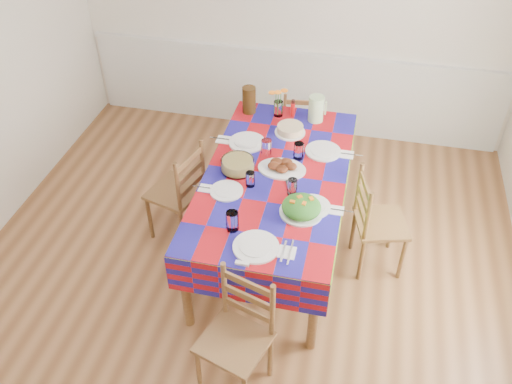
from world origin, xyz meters
TOP-DOWN VIEW (x-y plane):
  - room at (0.00, 0.00)m, footprint 4.58×5.08m
  - wainscot at (0.00, 2.48)m, footprint 4.41×0.06m
  - dining_table at (0.19, 0.58)m, footprint 1.10×2.04m
  - setting_near_head at (0.15, -0.17)m, footprint 0.51×0.34m
  - setting_left_near at (-0.08, 0.33)m, footprint 0.46×0.27m
  - setting_left_far at (-0.07, 0.89)m, footprint 0.56×0.33m
  - setting_right_near at (0.46, 0.31)m, footprint 0.50×0.29m
  - setting_right_far at (0.45, 0.91)m, footprint 0.55×0.32m
  - meat_platter at (0.22, 0.65)m, footprint 0.38×0.27m
  - salad_platter at (0.45, 0.18)m, footprint 0.31×0.31m
  - pasta_bowl at (-0.12, 0.57)m, footprint 0.26×0.26m
  - cake at (0.19, 1.17)m, footprint 0.26×0.26m
  - serving_utensils at (0.33, 0.47)m, footprint 0.14×0.32m
  - flower_vase at (0.04, 1.43)m, footprint 0.17×0.14m
  - hot_sauce at (0.17, 1.45)m, footprint 0.04×0.04m
  - green_pitcher at (0.38, 1.43)m, footprint 0.14×0.14m
  - tea_pitcher at (-0.23, 1.43)m, footprint 0.12×0.12m
  - name_card at (0.16, -0.39)m, footprint 0.09×0.03m
  - chair_near at (0.20, -0.71)m, footprint 0.51×0.50m
  - chair_far at (0.19, 1.87)m, footprint 0.41×0.40m
  - chair_left at (-0.63, 0.57)m, footprint 0.49×0.51m
  - chair_right at (1.00, 0.57)m, footprint 0.48×0.49m

SIDE VIEW (x-z plane):
  - chair_far at x=0.19m, z-range -0.01..0.83m
  - chair_right at x=1.00m, z-range -0.01..0.91m
  - chair_near at x=0.20m, z-range -0.01..0.92m
  - chair_left at x=-0.63m, z-range -0.01..0.93m
  - wainscot at x=0.00m, z-range 0.03..0.95m
  - dining_table at x=0.19m, z-range 0.31..1.10m
  - serving_utensils at x=0.33m, z-range 0.79..0.80m
  - name_card at x=0.16m, z-range 0.79..0.81m
  - setting_left_near at x=-0.08m, z-range 0.76..0.88m
  - setting_right_near at x=0.46m, z-range 0.76..0.89m
  - meat_platter at x=0.22m, z-range 0.79..0.86m
  - setting_right_far at x=0.45m, z-range 0.75..0.90m
  - setting_left_far at x=-0.07m, z-range 0.75..0.90m
  - setting_near_head at x=0.15m, z-range 0.75..0.90m
  - cake at x=0.19m, z-range 0.79..0.86m
  - pasta_bowl at x=-0.12m, z-range 0.79..0.89m
  - salad_platter at x=0.45m, z-range 0.78..0.91m
  - hot_sauce at x=0.17m, z-range 0.79..0.95m
  - flower_vase at x=0.04m, z-range 0.77..1.04m
  - green_pitcher at x=0.38m, z-range 0.79..1.03m
  - tea_pitcher at x=-0.23m, z-range 0.79..1.04m
  - room at x=0.00m, z-range -0.04..2.74m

